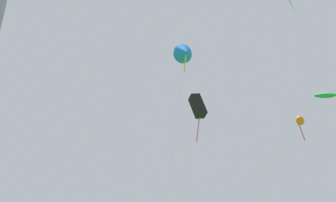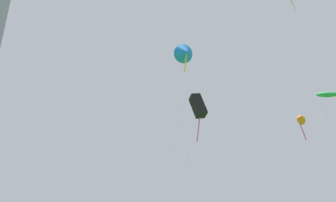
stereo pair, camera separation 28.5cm
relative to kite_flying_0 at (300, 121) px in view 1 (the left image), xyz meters
The scene contains 5 objects.
kite_flying_0 is the anchor object (origin of this frame).
kite_flying_1 11.89m from the kite_flying_0, 169.31° to the left, with size 2.25×5.06×21.34m.
kite_flying_2 9.78m from the kite_flying_0, behind, with size 2.96×2.81×15.47m.
kite_flying_4 15.61m from the kite_flying_0, 34.55° to the left, with size 8.54×5.85×22.81m.
kite_flying_5 13.26m from the kite_flying_0, 35.85° to the right, with size 2.20×2.55×28.58m.
Camera 1 is at (-7.24, -14.19, 2.16)m, focal length 39.87 mm.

